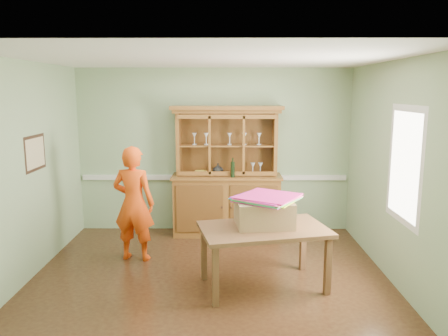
{
  "coord_description": "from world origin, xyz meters",
  "views": [
    {
      "loc": [
        0.22,
        -5.19,
        2.33
      ],
      "look_at": [
        0.18,
        0.4,
        1.34
      ],
      "focal_mm": 35.0,
      "sensor_mm": 36.0,
      "label": 1
    }
  ],
  "objects_px": {
    "dining_table": "(264,234)",
    "person": "(134,204)",
    "cardboard_box": "(264,213)",
    "china_hutch": "(227,190)"
  },
  "relations": [
    {
      "from": "cardboard_box",
      "to": "person",
      "type": "xyz_separation_m",
      "value": [
        -1.73,
        0.78,
        -0.09
      ]
    },
    {
      "from": "china_hutch",
      "to": "person",
      "type": "height_order",
      "value": "china_hutch"
    },
    {
      "from": "dining_table",
      "to": "china_hutch",
      "type": "bearing_deg",
      "value": 89.54
    },
    {
      "from": "dining_table",
      "to": "cardboard_box",
      "type": "bearing_deg",
      "value": 73.68
    },
    {
      "from": "china_hutch",
      "to": "cardboard_box",
      "type": "bearing_deg",
      "value": -76.83
    },
    {
      "from": "china_hutch",
      "to": "cardboard_box",
      "type": "xyz_separation_m",
      "value": [
        0.45,
        -1.91,
        0.15
      ]
    },
    {
      "from": "dining_table",
      "to": "person",
      "type": "xyz_separation_m",
      "value": [
        -1.72,
        0.86,
        0.15
      ]
    },
    {
      "from": "dining_table",
      "to": "cardboard_box",
      "type": "height_order",
      "value": "cardboard_box"
    },
    {
      "from": "dining_table",
      "to": "person",
      "type": "relative_size",
      "value": 1.02
    },
    {
      "from": "dining_table",
      "to": "person",
      "type": "bearing_deg",
      "value": 140.41
    }
  ]
}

